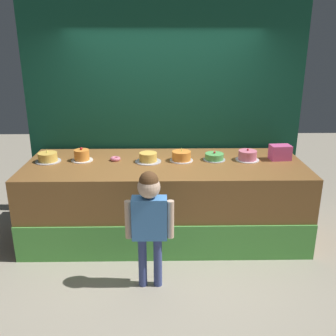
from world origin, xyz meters
name	(u,v)px	position (x,y,z in m)	size (l,w,h in m)	color
ground_plane	(166,260)	(0.00, 0.00, 0.00)	(12.00, 12.00, 0.00)	#ADA38E
stage_platform	(165,199)	(0.00, 0.62, 0.47)	(3.33, 1.26, 0.95)	brown
curtain_backdrop	(164,104)	(0.00, 1.34, 1.53)	(3.64, 0.08, 3.07)	#144C38
child_figure	(149,214)	(-0.16, -0.45, 0.78)	(0.47, 0.22, 1.21)	#3F4C8C
pink_box	(280,152)	(1.41, 0.73, 1.04)	(0.24, 0.17, 0.18)	#E45397
donut	(115,159)	(-0.61, 0.73, 0.97)	(0.13, 0.13, 0.04)	pink
cake_far_left	(48,157)	(-1.41, 0.69, 1.00)	(0.31, 0.31, 0.16)	silver
cake_left	(82,156)	(-1.01, 0.73, 1.01)	(0.26, 0.26, 0.17)	white
cake_center_left	(148,158)	(-0.20, 0.66, 1.00)	(0.31, 0.31, 0.11)	silver
cake_center_right	(181,156)	(0.20, 0.70, 1.01)	(0.28, 0.28, 0.17)	silver
cake_right	(214,157)	(0.61, 0.72, 0.99)	(0.27, 0.27, 0.11)	silver
cake_far_right	(247,156)	(1.01, 0.71, 1.01)	(0.29, 0.29, 0.15)	white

